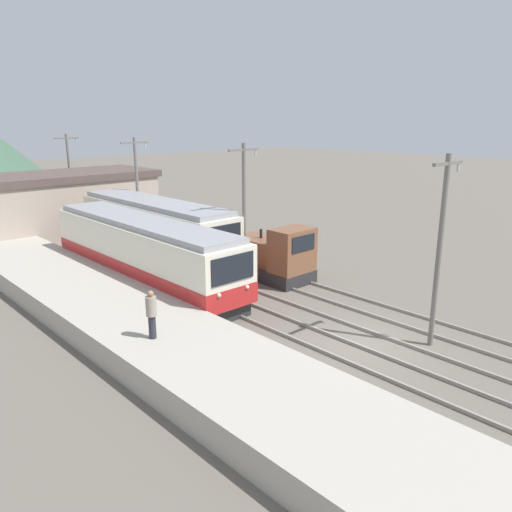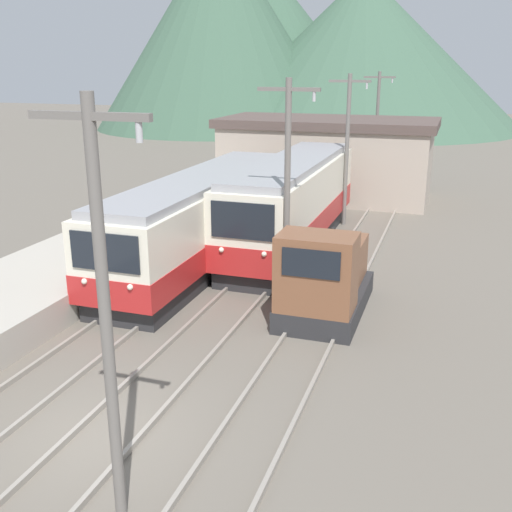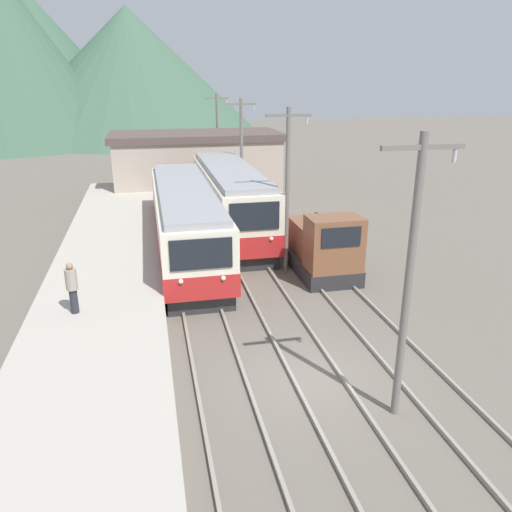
% 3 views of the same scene
% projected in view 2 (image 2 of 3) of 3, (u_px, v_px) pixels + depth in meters
% --- Properties ---
extents(ground_plane, '(200.00, 200.00, 0.00)m').
position_uv_depth(ground_plane, '(99.00, 436.00, 12.94)').
color(ground_plane, '#665E54').
extents(track_left, '(1.54, 60.00, 0.14)m').
position_uv_depth(track_left, '(0.00, 412.00, 13.71)').
color(track_left, gray).
rests_on(track_left, ground).
extents(track_center, '(1.54, 60.00, 0.14)m').
position_uv_depth(track_center, '(106.00, 435.00, 12.86)').
color(track_center, gray).
rests_on(track_center, ground).
extents(track_right, '(1.54, 60.00, 0.14)m').
position_uv_depth(track_right, '(237.00, 463.00, 11.96)').
color(track_right, gray).
rests_on(track_right, ground).
extents(commuter_train_left, '(2.84, 14.32, 3.56)m').
position_uv_depth(commuter_train_left, '(203.00, 222.00, 23.94)').
color(commuter_train_left, '#28282B').
rests_on(commuter_train_left, ground).
extents(commuter_train_center, '(2.84, 13.06, 3.83)m').
position_uv_depth(commuter_train_center, '(292.00, 207.00, 26.11)').
color(commuter_train_center, '#28282B').
rests_on(commuter_train_center, ground).
extents(shunting_locomotive, '(2.40, 4.75, 3.00)m').
position_uv_depth(shunting_locomotive, '(325.00, 278.00, 18.97)').
color(shunting_locomotive, '#28282B').
rests_on(shunting_locomotive, ground).
extents(catenary_mast_near, '(2.00, 0.20, 7.30)m').
position_uv_depth(catenary_mast_near, '(105.00, 308.00, 9.49)').
color(catenary_mast_near, slate).
rests_on(catenary_mast_near, ground).
extents(catenary_mast_mid, '(2.00, 0.20, 7.30)m').
position_uv_depth(catenary_mast_mid, '(287.00, 185.00, 19.24)').
color(catenary_mast_mid, slate).
rests_on(catenary_mast_mid, ground).
extents(catenary_mast_far, '(2.00, 0.20, 7.30)m').
position_uv_depth(catenary_mast_far, '(347.00, 145.00, 28.98)').
color(catenary_mast_far, slate).
rests_on(catenary_mast_far, ground).
extents(catenary_mast_distant, '(2.00, 0.20, 7.30)m').
position_uv_depth(catenary_mast_distant, '(377.00, 125.00, 38.73)').
color(catenary_mast_distant, slate).
rests_on(catenary_mast_distant, ground).
extents(station_building, '(12.60, 6.30, 4.70)m').
position_uv_depth(station_building, '(327.00, 158.00, 35.90)').
color(station_building, '#AD9E8E').
rests_on(station_building, ground).
extents(mountain_backdrop, '(52.89, 45.29, 24.18)m').
position_uv_depth(mountain_backdrop, '(287.00, 42.00, 78.29)').
color(mountain_backdrop, '#3D5B47').
rests_on(mountain_backdrop, ground).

